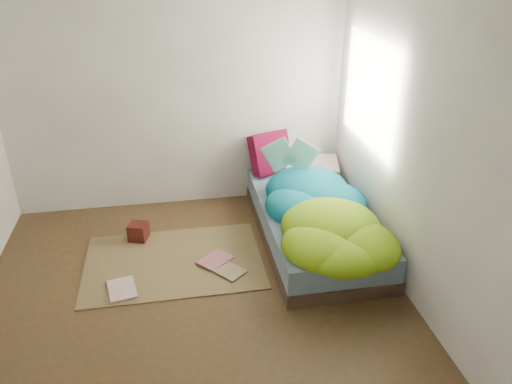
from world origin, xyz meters
TOP-DOWN VIEW (x-y plane):
  - ground at (0.00, 0.00)m, footprint 3.50×3.50m
  - room_walls at (0.01, 0.01)m, footprint 3.54×3.54m
  - bed at (1.22, 0.72)m, footprint 1.00×2.00m
  - duvet at (1.22, 0.50)m, footprint 0.96×1.84m
  - rug at (-0.15, 0.55)m, footprint 1.60×1.10m
  - pillow_floral at (1.41, 1.52)m, footprint 0.63×0.45m
  - pillow_magenta at (0.97, 1.63)m, footprint 0.46×0.31m
  - open_book at (1.08, 1.16)m, footprint 0.47×0.20m
  - wooden_box at (-0.47, 1.00)m, footprint 0.21×0.21m
  - floor_book_a at (-0.70, 0.17)m, footprint 0.27×0.34m
  - floor_book_b at (0.16, 0.56)m, footprint 0.36×0.36m
  - floor_book_c at (0.25, 0.23)m, footprint 0.33×0.34m

SIDE VIEW (x-z plane):
  - ground at x=0.00m, z-range 0.00..0.00m
  - rug at x=-0.15m, z-range 0.00..0.01m
  - floor_book_c at x=0.25m, z-range 0.01..0.03m
  - floor_book_a at x=-0.70m, z-range 0.01..0.04m
  - floor_book_b at x=0.16m, z-range 0.01..0.04m
  - wooden_box at x=-0.47m, z-range 0.01..0.18m
  - bed at x=1.22m, z-range 0.00..0.34m
  - pillow_floral at x=1.41m, z-range 0.34..0.47m
  - duvet at x=1.22m, z-range 0.34..0.68m
  - pillow_magenta at x=0.97m, z-range 0.34..0.79m
  - open_book at x=1.08m, z-range 0.68..0.96m
  - room_walls at x=0.01m, z-range 0.32..2.94m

